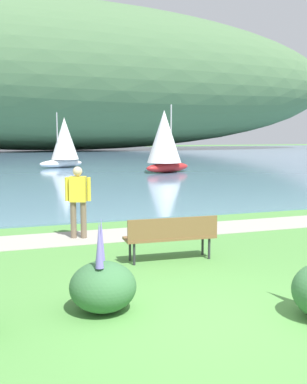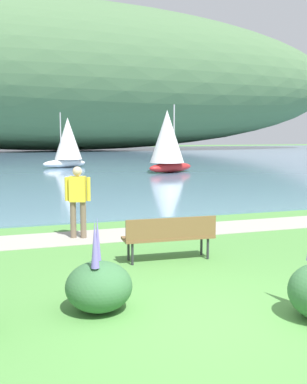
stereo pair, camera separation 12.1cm
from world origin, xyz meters
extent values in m
plane|color=#518E42|center=(0.00, 0.00, 0.00)|extent=(200.00, 200.00, 0.00)
cube|color=#5B7F9E|center=(0.00, 47.24, 0.02)|extent=(180.00, 80.00, 0.04)
ellipsoid|color=#4C7047|center=(6.63, 68.95, 11.64)|extent=(100.03, 28.00, 23.20)
cube|color=#A39E93|center=(0.00, 5.50, 0.01)|extent=(60.00, 1.50, 0.01)
cube|color=brown|center=(0.40, 3.03, 0.45)|extent=(1.82, 0.56, 0.05)
cube|color=brown|center=(0.40, 2.82, 0.68)|extent=(1.80, 0.12, 0.40)
cylinder|color=#2D2D33|center=(-0.35, 3.23, 0.23)|extent=(0.05, 0.05, 0.45)
cylinder|color=#2D2D33|center=(1.18, 3.17, 0.23)|extent=(0.05, 0.05, 0.45)
cylinder|color=#2D2D33|center=(-0.37, 2.89, 0.23)|extent=(0.05, 0.05, 0.45)
cylinder|color=#2D2D33|center=(1.16, 2.83, 0.23)|extent=(0.05, 0.05, 0.45)
cylinder|color=#72604C|center=(-1.09, 5.51, 0.44)|extent=(0.14, 0.14, 0.88)
cylinder|color=#72604C|center=(-0.86, 5.43, 0.44)|extent=(0.14, 0.14, 0.88)
cube|color=yellow|center=(-0.98, 5.47, 1.18)|extent=(0.43, 0.34, 0.60)
sphere|color=beige|center=(-0.98, 5.47, 1.60)|extent=(0.22, 0.22, 0.22)
cylinder|color=yellow|center=(-1.22, 5.56, 1.18)|extent=(0.09, 0.09, 0.56)
cylinder|color=yellow|center=(-0.73, 5.38, 1.18)|extent=(0.09, 0.09, 0.56)
ellipsoid|color=#386B3D|center=(-1.41, 0.88, 0.35)|extent=(0.93, 0.93, 0.70)
cylinder|color=#386B3D|center=(-1.50, 0.69, 0.62)|extent=(0.02, 0.02, 0.12)
cone|color=#7A6BC6|center=(-1.50, 0.69, 1.00)|extent=(0.11, 0.11, 0.64)
cylinder|color=#386B3D|center=(-1.45, 0.93, 0.62)|extent=(0.02, 0.02, 0.12)
cone|color=#7A6BC6|center=(-1.45, 0.93, 0.91)|extent=(0.10, 0.10, 0.47)
cylinder|color=#386B3D|center=(-1.40, 1.01, 0.62)|extent=(0.02, 0.02, 0.12)
cone|color=#7A6BC6|center=(-1.40, 1.01, 0.99)|extent=(0.10, 0.10, 0.62)
ellipsoid|color=#B22323|center=(7.70, 22.43, 0.37)|extent=(3.80, 2.53, 0.65)
cylinder|color=#B2B2B2|center=(7.96, 22.56, 2.55)|extent=(0.09, 0.09, 3.71)
cone|color=white|center=(7.39, 22.28, 2.36)|extent=(2.94, 2.94, 3.34)
ellipsoid|color=white|center=(1.72, 29.14, 0.34)|extent=(3.58, 2.11, 0.60)
cylinder|color=#B2B2B2|center=(1.47, 29.05, 2.37)|extent=(0.09, 0.09, 3.46)
cone|color=white|center=(2.03, 29.25, 2.20)|extent=(2.63, 2.63, 3.11)
camera|label=1|loc=(-2.72, -5.08, 2.43)|focal=42.38mm
camera|label=2|loc=(-2.60, -5.12, 2.43)|focal=42.38mm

